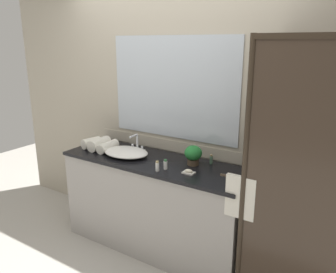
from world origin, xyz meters
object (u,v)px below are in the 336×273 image
(sink_basin, at_px, (126,152))
(amenity_bottle_shampoo, at_px, (211,159))
(rolled_towel_far_edge, at_px, (108,147))
(amenity_bottle_lotion, at_px, (165,165))
(soap_dish, at_px, (189,172))
(rolled_towel_middle, at_px, (99,144))
(amenity_bottle_body_wash, at_px, (157,166))
(rolled_towel_near_edge, at_px, (91,143))
(potted_plant, at_px, (193,154))
(faucet, at_px, (137,145))

(sink_basin, height_order, amenity_bottle_shampoo, amenity_bottle_shampoo)
(sink_basin, relative_size, rolled_towel_far_edge, 1.83)
(amenity_bottle_lotion, xyz_separation_m, rolled_towel_far_edge, (-0.75, 0.10, 0.01))
(amenity_bottle_lotion, bearing_deg, soap_dish, 5.89)
(amenity_bottle_lotion, xyz_separation_m, rolled_towel_middle, (-0.86, 0.10, 0.02))
(amenity_bottle_body_wash, xyz_separation_m, rolled_towel_near_edge, (-0.93, 0.17, 0.01))
(amenity_bottle_shampoo, bearing_deg, potted_plant, -139.80)
(soap_dish, distance_m, rolled_towel_far_edge, 0.97)
(sink_basin, height_order, rolled_towel_near_edge, rolled_towel_near_edge)
(amenity_bottle_lotion, xyz_separation_m, amenity_bottle_body_wash, (-0.03, -0.07, 0.00))
(potted_plant, bearing_deg, rolled_towel_near_edge, -173.43)
(amenity_bottle_lotion, xyz_separation_m, rolled_towel_near_edge, (-0.97, 0.09, 0.01))
(potted_plant, xyz_separation_m, amenity_bottle_body_wash, (-0.18, -0.30, -0.05))
(amenity_bottle_shampoo, xyz_separation_m, rolled_towel_near_edge, (-1.24, -0.23, 0.01))
(faucet, distance_m, rolled_towel_far_edge, 0.29)
(rolled_towel_middle, height_order, rolled_towel_far_edge, rolled_towel_middle)
(faucet, distance_m, soap_dish, 0.77)
(sink_basin, height_order, amenity_bottle_body_wash, amenity_bottle_body_wash)
(potted_plant, distance_m, rolled_towel_far_edge, 0.90)
(amenity_bottle_body_wash, bearing_deg, potted_plant, 58.70)
(amenity_bottle_lotion, relative_size, amenity_bottle_shampoo, 1.01)
(sink_basin, distance_m, amenity_bottle_lotion, 0.52)
(rolled_towel_near_edge, bearing_deg, potted_plant, 6.57)
(amenity_bottle_body_wash, height_order, rolled_towel_near_edge, rolled_towel_near_edge)
(soap_dish, xyz_separation_m, rolled_towel_near_edge, (-1.18, 0.07, 0.04))
(amenity_bottle_shampoo, relative_size, rolled_towel_near_edge, 0.46)
(faucet, relative_size, rolled_towel_far_edge, 0.70)
(amenity_bottle_shampoo, bearing_deg, rolled_towel_middle, -168.41)
(sink_basin, relative_size, rolled_towel_near_edge, 2.44)
(amenity_bottle_shampoo, height_order, rolled_towel_far_edge, rolled_towel_far_edge)
(rolled_towel_middle, bearing_deg, soap_dish, -3.98)
(potted_plant, relative_size, amenity_bottle_shampoo, 2.02)
(amenity_bottle_body_wash, xyz_separation_m, rolled_towel_middle, (-0.82, 0.17, 0.02))
(sink_basin, height_order, potted_plant, potted_plant)
(rolled_towel_middle, bearing_deg, amenity_bottle_shampoo, 11.59)
(soap_dish, distance_m, amenity_bottle_body_wash, 0.27)
(amenity_bottle_lotion, distance_m, rolled_towel_far_edge, 0.75)
(amenity_bottle_body_wash, xyz_separation_m, rolled_towel_far_edge, (-0.71, 0.18, 0.01))
(rolled_towel_near_edge, bearing_deg, rolled_towel_far_edge, 1.89)
(potted_plant, distance_m, amenity_bottle_lotion, 0.27)
(potted_plant, bearing_deg, faucet, 176.12)
(soap_dish, distance_m, rolled_towel_near_edge, 1.18)
(amenity_bottle_body_wash, bearing_deg, faucet, 144.64)
(rolled_towel_near_edge, xyz_separation_m, rolled_towel_far_edge, (0.22, 0.01, -0.00))
(sink_basin, xyz_separation_m, amenity_bottle_lotion, (0.51, -0.10, 0.01))
(amenity_bottle_shampoo, relative_size, rolled_towel_middle, 0.36)
(soap_dish, height_order, amenity_bottle_body_wash, amenity_bottle_body_wash)
(sink_basin, bearing_deg, rolled_towel_middle, -179.73)
(sink_basin, bearing_deg, soap_dish, -5.97)
(rolled_towel_far_edge, bearing_deg, amenity_bottle_shampoo, 12.54)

